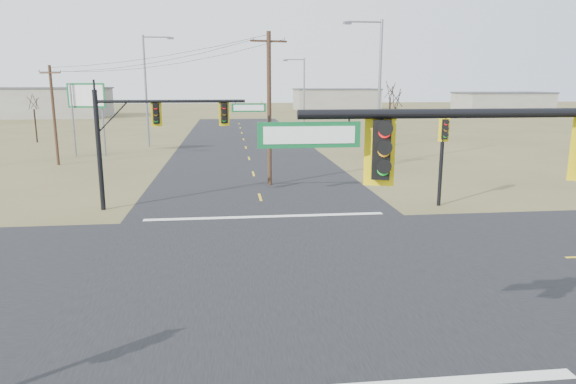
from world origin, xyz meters
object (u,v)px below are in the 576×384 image
object	(u,v)px
pedestal_signal_ne	(443,142)
utility_pole_near	(269,107)
streetlight_b	(302,94)
streetlight_c	(148,85)
highway_sign	(87,105)
streetlight_a	(377,85)
utility_pole_far	(54,113)
bare_tree_b	(33,102)
mast_arm_far	(161,123)
bare_tree_c	(396,97)
bare_tree_d	(390,90)

from	to	relation	value
pedestal_signal_ne	utility_pole_near	xyz separation A→B (m)	(-8.75, 6.99, 1.56)
streetlight_b	streetlight_c	bearing A→B (deg)	-178.11
pedestal_signal_ne	highway_sign	bearing A→B (deg)	157.18
utility_pole_near	highway_sign	world-z (taller)	utility_pole_near
highway_sign	streetlight_a	distance (m)	25.85
streetlight_b	utility_pole_far	bearing A→B (deg)	-161.26
bare_tree_b	highway_sign	bearing A→B (deg)	-53.88
pedestal_signal_ne	streetlight_a	size ratio (longest dim) A/B	0.43
mast_arm_far	bare_tree_b	size ratio (longest dim) A/B	1.54
bare_tree_c	pedestal_signal_ne	bearing A→B (deg)	-103.16
pedestal_signal_ne	streetlight_c	distance (m)	35.28
utility_pole_near	bare_tree_b	world-z (taller)	utility_pole_near
utility_pole_far	utility_pole_near	bearing A→B (deg)	-32.37
streetlight_c	streetlight_b	bearing A→B (deg)	3.54
streetlight_c	bare_tree_c	distance (m)	26.13
streetlight_c	bare_tree_d	size ratio (longest dim) A/B	1.58
streetlight_a	bare_tree_c	world-z (taller)	streetlight_a
highway_sign	streetlight_b	distance (m)	25.66
pedestal_signal_ne	bare_tree_d	distance (m)	36.10
streetlight_a	bare_tree_d	bearing A→B (deg)	46.45
mast_arm_far	utility_pole_far	world-z (taller)	utility_pole_far
highway_sign	streetlight_b	xyz separation A→B (m)	(21.65, 13.75, 0.73)
utility_pole_near	bare_tree_c	xyz separation A→B (m)	(15.29, 20.97, 0.09)
pedestal_signal_ne	streetlight_a	xyz separation A→B (m)	(0.43, 14.46, 2.93)
utility_pole_near	utility_pole_far	world-z (taller)	utility_pole_near
pedestal_signal_ne	streetlight_a	world-z (taller)	streetlight_a
utility_pole_near	bare_tree_d	bearing A→B (deg)	58.93
pedestal_signal_ne	utility_pole_near	distance (m)	11.31
pedestal_signal_ne	bare_tree_d	xyz separation A→B (m)	(8.17, 35.08, 2.30)
streetlight_b	utility_pole_near	bearing A→B (deg)	-122.77
mast_arm_far	bare_tree_d	distance (m)	40.93
mast_arm_far	utility_pole_far	size ratio (longest dim) A/B	1.10
highway_sign	streetlight_b	size ratio (longest dim) A/B	0.69
highway_sign	streetlight_c	size ratio (longest dim) A/B	0.58
utility_pole_near	highway_sign	size ratio (longest dim) A/B	1.48
mast_arm_far	pedestal_signal_ne	size ratio (longest dim) A/B	1.80
utility_pole_near	bare_tree_d	world-z (taller)	utility_pole_near
mast_arm_far	streetlight_b	bearing A→B (deg)	56.07
highway_sign	bare_tree_b	bearing A→B (deg)	137.62
streetlight_a	utility_pole_near	bearing A→B (deg)	-163.87
streetlight_b	bare_tree_b	xyz separation A→B (m)	(-30.60, -1.49, -0.78)
streetlight_b	mast_arm_far	bearing A→B (deg)	-130.14
mast_arm_far	bare_tree_b	distance (m)	38.13
highway_sign	bare_tree_b	distance (m)	15.18
streetlight_b	pedestal_signal_ne	bearing A→B (deg)	-106.76
utility_pole_near	streetlight_b	distance (m)	30.00
utility_pole_far	streetlight_c	distance (m)	13.27
pedestal_signal_ne	highway_sign	world-z (taller)	highway_sign
streetlight_b	bare_tree_c	bearing A→B (deg)	-63.59
pedestal_signal_ne	streetlight_c	world-z (taller)	streetlight_c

